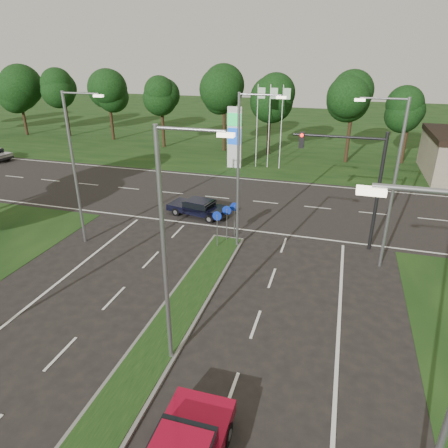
# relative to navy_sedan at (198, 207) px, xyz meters

# --- Properties ---
(verge_far) EXTENTS (160.00, 50.00, 0.02)m
(verge_far) POSITION_rel_navy_sedan_xyz_m (3.13, 35.00, -0.64)
(verge_far) COLOR black
(verge_far) RESTS_ON ground
(cross_road) EXTENTS (160.00, 12.00, 0.02)m
(cross_road) POSITION_rel_navy_sedan_xyz_m (3.13, 4.00, -0.64)
(cross_road) COLOR black
(cross_road) RESTS_ON ground
(median_kerb) EXTENTS (2.00, 26.00, 0.12)m
(median_kerb) POSITION_rel_navy_sedan_xyz_m (3.13, -16.00, -0.58)
(median_kerb) COLOR slate
(median_kerb) RESTS_ON ground
(streetlight_median_near) EXTENTS (2.53, 0.22, 9.00)m
(streetlight_median_near) POSITION_rel_navy_sedan_xyz_m (4.13, -14.00, 4.44)
(streetlight_median_near) COLOR gray
(streetlight_median_near) RESTS_ON ground
(streetlight_median_far) EXTENTS (2.53, 0.22, 9.00)m
(streetlight_median_far) POSITION_rel_navy_sedan_xyz_m (4.13, -4.00, 4.44)
(streetlight_median_far) COLOR gray
(streetlight_median_far) RESTS_ON ground
(streetlight_left_far) EXTENTS (2.53, 0.22, 9.00)m
(streetlight_left_far) POSITION_rel_navy_sedan_xyz_m (-5.17, -6.00, 4.44)
(streetlight_left_far) COLOR gray
(streetlight_left_far) RESTS_ON ground
(streetlight_right_far) EXTENTS (2.53, 0.22, 9.00)m
(streetlight_right_far) POSITION_rel_navy_sedan_xyz_m (11.93, -4.00, 4.44)
(streetlight_right_far) COLOR gray
(streetlight_right_far) RESTS_ON ground
(traffic_signal) EXTENTS (5.10, 0.42, 7.00)m
(traffic_signal) POSITION_rel_navy_sedan_xyz_m (10.32, -2.00, 4.01)
(traffic_signal) COLOR black
(traffic_signal) RESTS_ON ground
(median_signs) EXTENTS (1.16, 1.76, 2.38)m
(median_signs) POSITION_rel_navy_sedan_xyz_m (3.13, -3.60, 1.07)
(median_signs) COLOR gray
(median_signs) RESTS_ON ground
(gas_pylon) EXTENTS (5.80, 1.26, 8.00)m
(gas_pylon) POSITION_rel_navy_sedan_xyz_m (-0.66, 13.05, 2.56)
(gas_pylon) COLOR silver
(gas_pylon) RESTS_ON ground
(treeline_far) EXTENTS (6.00, 6.00, 9.90)m
(treeline_far) POSITION_rel_navy_sedan_xyz_m (3.23, 19.94, 6.19)
(treeline_far) COLOR black
(treeline_far) RESTS_ON ground
(navy_sedan) EXTENTS (4.59, 2.58, 1.19)m
(navy_sedan) POSITION_rel_navy_sedan_xyz_m (0.00, 0.00, 0.00)
(navy_sedan) COLOR black
(navy_sedan) RESTS_ON ground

